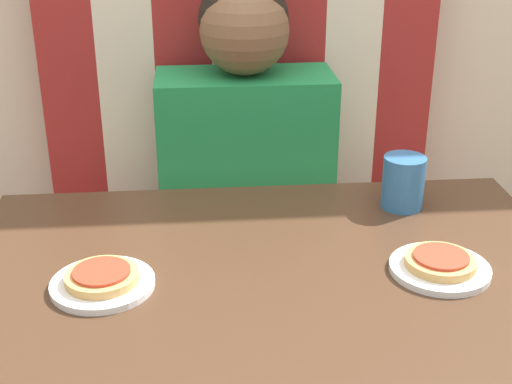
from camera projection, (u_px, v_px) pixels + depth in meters
booth_seat at (246, 309)px, 2.01m from camera, size 1.05×0.45×0.50m
booth_backrest at (240, 71)px, 1.92m from camera, size 1.05×0.07×0.78m
dining_table at (271, 313)px, 1.28m from camera, size 1.08×0.70×0.75m
person at (245, 114)px, 1.78m from camera, size 0.44×0.24×0.67m
plate_left at (103, 284)px, 1.18m from camera, size 0.17×0.17×0.01m
plate_right at (440, 269)px, 1.22m from camera, size 0.17×0.17×0.01m
pizza_left at (102, 276)px, 1.17m from camera, size 0.12×0.12×0.02m
pizza_right at (441, 261)px, 1.22m from camera, size 0.12×0.12×0.02m
drinking_cup at (403, 182)px, 1.44m from camera, size 0.09×0.09×0.11m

